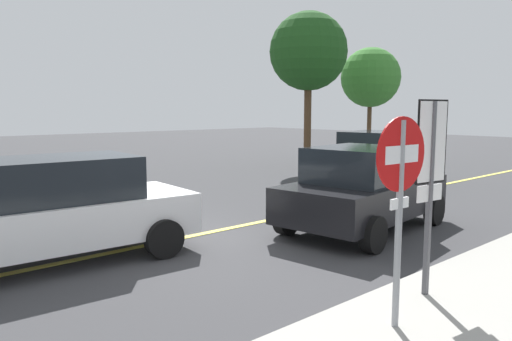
# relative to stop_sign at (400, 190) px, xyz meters

# --- Properties ---
(ground_plane) EXTENTS (80.00, 80.00, 0.00)m
(ground_plane) POSITION_rel_stop_sign_xyz_m (-0.10, 4.89, -1.60)
(ground_plane) COLOR #38383A
(lane_marking_centre) EXTENTS (28.00, 0.16, 0.01)m
(lane_marking_centre) POSITION_rel_stop_sign_xyz_m (2.90, 4.89, -1.59)
(lane_marking_centre) COLOR #E0D14C
(stop_sign) EXTENTS (0.76, 0.07, 2.34)m
(stop_sign) POSITION_rel_stop_sign_xyz_m (0.00, 0.00, 0.00)
(stop_sign) COLOR gray
(stop_sign) RESTS_ON ground_plane
(speed_limit_sign) EXTENTS (0.54, 0.09, 2.52)m
(speed_limit_sign) POSITION_rel_stop_sign_xyz_m (1.05, 0.25, 0.17)
(speed_limit_sign) COLOR #4C4C51
(speed_limit_sign) RESTS_ON ground_plane
(car_green_near_curb) EXTENTS (4.68, 2.47, 1.69)m
(car_green_near_curb) POSITION_rel_stop_sign_xyz_m (9.20, 6.73, -0.76)
(car_green_near_curb) COLOR #236B3D
(car_green_near_curb) RESTS_ON ground_plane
(car_white_behind_van) EXTENTS (4.57, 2.22, 1.66)m
(car_white_behind_van) POSITION_rel_stop_sign_xyz_m (-1.76, 5.04, -0.77)
(car_white_behind_van) COLOR white
(car_white_behind_van) RESTS_ON ground_plane
(car_black_far_lane) EXTENTS (4.15, 2.47, 1.68)m
(car_black_far_lane) POSITION_rel_stop_sign_xyz_m (3.56, 3.05, -0.76)
(car_black_far_lane) COLOR black
(car_black_far_lane) RESTS_ON ground_plane
(tree_left_verge) EXTENTS (3.11, 3.11, 6.25)m
(tree_left_verge) POSITION_rel_stop_sign_xyz_m (10.20, 10.71, 3.07)
(tree_left_verge) COLOR #513823
(tree_left_verge) RESTS_ON ground_plane
(tree_right_verge) EXTENTS (2.77, 2.77, 5.27)m
(tree_right_verge) POSITION_rel_stop_sign_xyz_m (14.82, 11.03, 2.27)
(tree_right_verge) COLOR #513823
(tree_right_verge) RESTS_ON ground_plane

